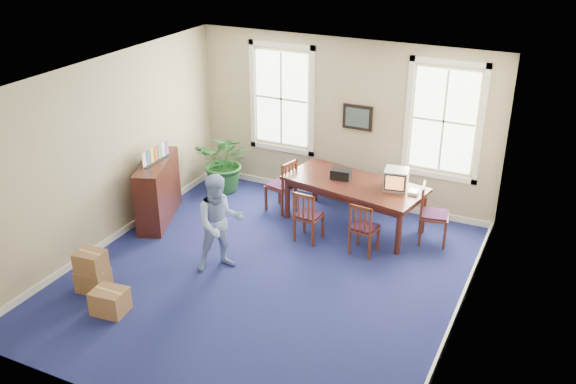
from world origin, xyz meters
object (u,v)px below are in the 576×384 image
at_px(conference_table, 354,204).
at_px(potted_plant, 226,162).
at_px(credenza, 158,189).
at_px(cardboard_boxes, 105,270).
at_px(chair_near_left, 309,215).
at_px(crt_tv, 396,179).
at_px(man, 220,223).

distance_m(conference_table, potted_plant, 2.90).
bearing_deg(conference_table, credenza, -148.06).
xyz_separation_m(credenza, cardboard_boxes, (0.69, -2.33, -0.26)).
height_order(chair_near_left, cardboard_boxes, chair_near_left).
bearing_deg(potted_plant, crt_tv, -4.23).
distance_m(conference_table, credenza, 3.61).
relative_size(conference_table, credenza, 1.61).
relative_size(chair_near_left, man, 0.59).
bearing_deg(crt_tv, chair_near_left, -153.44).
height_order(chair_near_left, credenza, credenza).
height_order(man, potted_plant, man).
bearing_deg(man, cardboard_boxes, -176.19).
xyz_separation_m(conference_table, cardboard_boxes, (-2.66, -3.66, -0.08)).
bearing_deg(man, crt_tv, 5.08).
bearing_deg(credenza, conference_table, 0.70).
bearing_deg(man, conference_table, 15.93).
height_order(crt_tv, man, man).
bearing_deg(conference_table, crt_tv, 14.69).
xyz_separation_m(credenza, potted_plant, (0.47, 1.65, 0.02)).
relative_size(chair_near_left, potted_plant, 0.76).
xyz_separation_m(man, potted_plant, (-1.47, 2.66, -0.18)).
height_order(conference_table, man, man).
height_order(potted_plant, cardboard_boxes, potted_plant).
relative_size(conference_table, cardboard_boxes, 2.05).
xyz_separation_m(chair_near_left, potted_plant, (-2.37, 1.18, 0.15)).
distance_m(man, potted_plant, 3.04).
xyz_separation_m(crt_tv, potted_plant, (-3.62, 0.27, -0.41)).
bearing_deg(cardboard_boxes, chair_near_left, 52.67).
bearing_deg(conference_table, man, -110.78).
bearing_deg(credenza, man, -48.21).
relative_size(man, credenza, 1.04).
distance_m(chair_near_left, man, 1.76).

